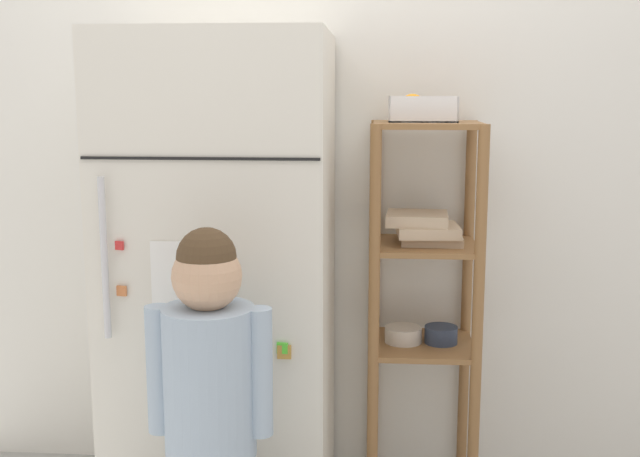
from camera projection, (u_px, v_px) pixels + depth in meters
name	position (u px, v px, depth m)	size (l,w,h in m)	color
kitchen_wall_back	(317.00, 191.00, 2.79)	(2.73, 0.03, 2.06)	silver
refrigerator	(224.00, 280.00, 2.53)	(0.69, 0.63, 1.56)	silver
child_standing	(210.00, 381.00, 2.06)	(0.34, 0.25, 1.04)	#3C484B
pantry_shelf_unit	(423.00, 273.00, 2.61)	(0.36, 0.35, 1.28)	olive
fruit_bin	(423.00, 110.00, 2.50)	(0.22, 0.17, 0.09)	white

